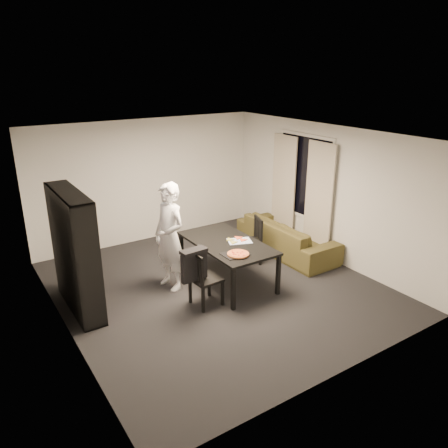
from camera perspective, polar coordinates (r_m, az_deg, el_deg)
room at (r=7.12m, az=-1.03°, el=1.07°), size 5.01×5.51×2.61m
window_pane at (r=9.00m, az=10.46°, el=6.11°), size 0.02×1.40×1.60m
window_frame at (r=8.99m, az=10.43°, el=6.11°), size 0.03×1.52×1.72m
curtain_left at (r=8.67m, az=12.24°, el=3.07°), size 0.03×0.70×2.25m
curtain_right at (r=9.40m, az=7.78°, el=4.65°), size 0.03×0.70×2.25m
bookshelf at (r=6.99m, az=-18.90°, el=-3.50°), size 0.35×1.50×1.90m
dining_table at (r=7.54m, az=0.42°, el=-2.84°), size 1.00×1.80×0.75m
chair_left at (r=6.85m, az=-2.99°, el=-6.73°), size 0.46×0.46×0.93m
chair_right at (r=8.38m, az=3.82°, el=-1.73°), size 0.53×0.53×0.90m
draped_jacket at (r=6.68m, az=-3.93°, el=-5.19°), size 0.44×0.21×0.51m
person at (r=7.33m, az=-7.11°, el=-1.66°), size 0.56×0.74×1.85m
baking_tray at (r=7.03m, az=1.43°, el=-3.95°), size 0.40×0.32×0.01m
pepperoni_pizza at (r=6.99m, az=1.85°, el=-3.92°), size 0.35×0.35×0.03m
kitchen_towel at (r=7.55m, az=2.03°, el=-2.23°), size 0.48×0.42×0.01m
pizza_slices at (r=7.57m, az=1.55°, el=-2.08°), size 0.46×0.43×0.01m
sofa at (r=8.97m, az=8.18°, el=-1.63°), size 0.89×2.29×0.67m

